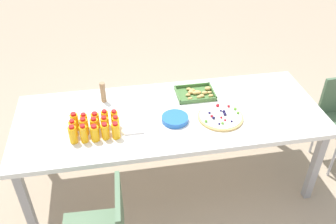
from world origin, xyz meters
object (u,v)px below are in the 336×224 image
(juice_bottle_13, at_px, (105,118))
(fruit_pizza, at_px, (221,117))
(juice_bottle_6, at_px, (84,127))
(juice_bottle_9, at_px, (116,124))
(cardboard_tube, at_px, (103,92))
(juice_bottle_3, at_px, (105,131))
(juice_bottle_2, at_px, (95,133))
(juice_bottle_12, at_px, (95,121))
(juice_bottle_1, at_px, (84,134))
(juice_bottle_14, at_px, (115,118))
(juice_bottle_0, at_px, (73,135))
(juice_bottle_4, at_px, (116,131))
(napkin_stack, at_px, (133,128))
(snack_tray, at_px, (196,93))
(juice_bottle_11, at_px, (84,122))
(juice_bottle_8, at_px, (105,125))
(party_table, at_px, (170,120))
(plate_stack, at_px, (175,119))
(juice_bottle_10, at_px, (75,122))
(juice_bottle_7, at_px, (94,126))
(juice_bottle_5, at_px, (73,128))

(juice_bottle_13, relative_size, fruit_pizza, 0.40)
(juice_bottle_6, distance_m, juice_bottle_9, 0.23)
(cardboard_tube, bearing_deg, juice_bottle_3, -90.41)
(juice_bottle_2, xyz_separation_m, juice_bottle_12, (0.01, 0.15, 0.00))
(juice_bottle_6, xyz_separation_m, juice_bottle_13, (0.15, 0.08, -0.00))
(juice_bottle_1, distance_m, juice_bottle_14, 0.27)
(juice_bottle_0, distance_m, juice_bottle_4, 0.30)
(napkin_stack, bearing_deg, snack_tray, 32.39)
(juice_bottle_11, bearing_deg, juice_bottle_1, -90.95)
(juice_bottle_3, distance_m, juice_bottle_8, 0.07)
(party_table, height_order, juice_bottle_9, juice_bottle_9)
(juice_bottle_2, xyz_separation_m, juice_bottle_13, (0.08, 0.16, 0.00))
(juice_bottle_2, distance_m, snack_tray, 0.96)
(juice_bottle_12, bearing_deg, juice_bottle_4, -45.63)
(juice_bottle_1, distance_m, juice_bottle_12, 0.17)
(juice_bottle_6, relative_size, fruit_pizza, 0.41)
(plate_stack, relative_size, napkin_stack, 1.37)
(juice_bottle_10, height_order, snack_tray, juice_bottle_10)
(juice_bottle_12, relative_size, juice_bottle_13, 0.97)
(juice_bottle_10, xyz_separation_m, juice_bottle_13, (0.22, 0.00, -0.00))
(juice_bottle_9, relative_size, juice_bottle_14, 0.99)
(juice_bottle_0, distance_m, plate_stack, 0.76)
(juice_bottle_7, bearing_deg, napkin_stack, -0.07)
(juice_bottle_8, distance_m, juice_bottle_10, 0.23)
(juice_bottle_11, relative_size, plate_stack, 0.66)
(juice_bottle_7, distance_m, fruit_pizza, 0.96)
(juice_bottle_14, distance_m, napkin_stack, 0.16)
(juice_bottle_5, relative_size, napkin_stack, 0.93)
(fruit_pizza, relative_size, napkin_stack, 2.35)
(juice_bottle_0, bearing_deg, napkin_stack, 10.27)
(juice_bottle_1, relative_size, juice_bottle_13, 1.05)
(juice_bottle_1, distance_m, juice_bottle_9, 0.24)
(juice_bottle_3, xyz_separation_m, fruit_pizza, (0.89, 0.09, -0.05))
(juice_bottle_1, xyz_separation_m, juice_bottle_7, (0.07, 0.08, -0.01))
(juice_bottle_12, bearing_deg, juice_bottle_14, 0.63)
(juice_bottle_0, height_order, juice_bottle_9, juice_bottle_0)
(juice_bottle_4, xyz_separation_m, plate_stack, (0.46, 0.12, -0.04))
(juice_bottle_6, xyz_separation_m, juice_bottle_11, (0.00, 0.07, -0.00))
(juice_bottle_5, relative_size, juice_bottle_9, 1.03)
(juice_bottle_2, relative_size, juice_bottle_6, 0.93)
(juice_bottle_5, relative_size, fruit_pizza, 0.39)
(juice_bottle_2, distance_m, juice_bottle_8, 0.11)
(juice_bottle_2, bearing_deg, juice_bottle_9, 26.56)
(juice_bottle_10, height_order, juice_bottle_13, juice_bottle_10)
(juice_bottle_9, relative_size, snack_tray, 0.42)
(juice_bottle_7, bearing_deg, juice_bottle_2, -89.39)
(juice_bottle_0, height_order, juice_bottle_3, juice_bottle_0)
(juice_bottle_1, bearing_deg, juice_bottle_6, 89.32)
(party_table, xyz_separation_m, juice_bottle_11, (-0.66, -0.07, 0.12))
(snack_tray, bearing_deg, juice_bottle_0, -156.26)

